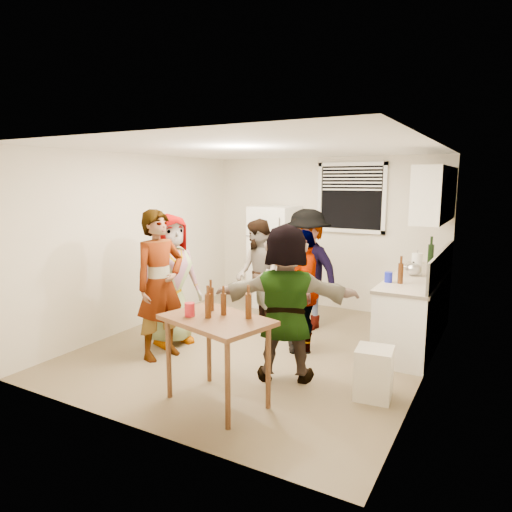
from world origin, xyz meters
The scene contains 23 objects.
room centered at (0.00, 0.00, 0.00)m, with size 4.00×4.50×2.50m, color silver, non-canonical shape.
window centered at (0.45, 2.21, 1.85)m, with size 1.12×0.10×1.06m, color white, non-canonical shape.
refrigerator centered at (-0.75, 1.88, 0.85)m, with size 0.70×0.70×1.70m, color white.
counter_lower centered at (1.70, 1.15, 0.43)m, with size 0.60×2.20×0.86m, color white.
countertop centered at (1.70, 1.15, 0.88)m, with size 0.64×2.22×0.04m, color beige.
backsplash centered at (1.99, 1.15, 1.08)m, with size 0.03×2.20×0.36m, color #A9A59A.
upper_cabinets centered at (1.83, 1.35, 1.95)m, with size 0.34×1.60×0.70m, color white.
kettle centered at (1.65, 1.13, 0.90)m, with size 0.24×0.20×0.20m, color silver, non-canonical shape.
paper_towel centered at (1.68, 1.18, 0.90)m, with size 0.13×0.13×0.29m, color white.
wine_bottle centered at (1.75, 1.86, 0.90)m, with size 0.08×0.08×0.33m, color black.
beer_bottle_counter centered at (1.60, 0.58, 0.90)m, with size 0.06×0.06×0.25m, color #47230C.
blue_cup centered at (1.46, 0.58, 0.90)m, with size 0.09×0.09×0.13m, color #1821CB.
picture_frame centered at (1.92, 1.37, 0.98)m, with size 0.02×0.20×0.16m, color #E9E14E.
trash_bin centered at (1.64, -0.69, 0.25)m, with size 0.35×0.35×0.51m, color silver.
serving_table centered at (0.36, -1.52, 0.00)m, with size 1.01×0.67×0.85m, color brown, non-canonical shape.
beer_bottle_table centered at (0.36, -1.41, 0.85)m, with size 0.05×0.05×0.21m, color #47230C.
red_cup centered at (0.10, -1.60, 0.85)m, with size 0.10×0.10×0.13m, color #B21A23.
guest_grey centered at (-1.10, -0.43, 0.00)m, with size 0.84×1.71×0.54m, color #969696.
guest_stripe centered at (-0.89, -0.87, 0.00)m, with size 0.65×1.79×0.43m, color #141933.
guest_back_left centered at (-0.42, 0.70, 0.00)m, with size 0.77×1.58×0.60m, color brown.
guest_back_right centered at (0.22, 1.00, 0.00)m, with size 1.12×1.73×0.64m, color #46464B.
guest_black centered at (0.52, 0.19, 0.00)m, with size 0.90×1.53×0.37m, color black.
guest_orange centered at (0.68, -0.69, 0.00)m, with size 1.57×1.69×0.50m, color tan.
Camera 1 is at (2.69, -4.94, 2.12)m, focal length 32.00 mm.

